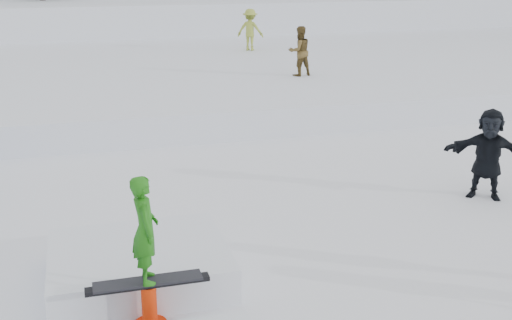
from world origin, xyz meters
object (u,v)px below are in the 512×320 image
object	(u,v)px
walker_olive	(300,51)
walker_ygreen	(250,30)
spectator_dark	(488,154)
jib_rail_feature	(145,286)

from	to	relation	value
walker_olive	walker_ygreen	size ratio (longest dim) A/B	0.95
walker_olive	spectator_dark	size ratio (longest dim) A/B	0.91
walker_ygreen	spectator_dark	distance (m)	16.33
walker_olive	walker_ygreen	world-z (taller)	walker_ygreen
walker_ygreen	spectator_dark	world-z (taller)	walker_ygreen
walker_olive	walker_ygreen	bearing A→B (deg)	-99.75
walker_olive	walker_ygreen	xyz separation A→B (m)	(0.02, 6.38, 0.04)
walker_olive	spectator_dark	xyz separation A→B (m)	(0.49, -9.93, -0.71)
walker_ygreen	spectator_dark	xyz separation A→B (m)	(0.48, -16.31, -0.76)
walker_olive	jib_rail_feature	xyz separation A→B (m)	(-6.61, -12.34, -1.32)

